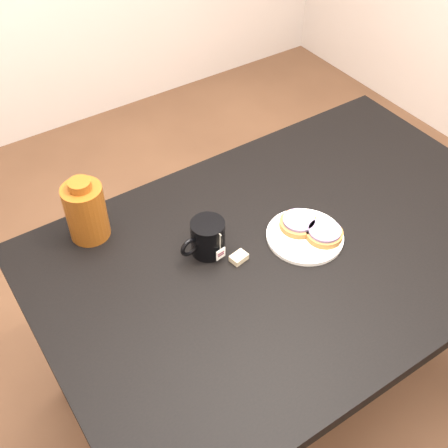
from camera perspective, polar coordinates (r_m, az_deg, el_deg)
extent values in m
plane|color=brown|center=(2.16, 5.30, -15.83)|extent=(4.00, 4.00, 0.00)
cube|color=black|center=(1.57, 7.03, -2.49)|extent=(1.40, 0.90, 0.04)
cylinder|color=black|center=(1.92, -17.20, -10.72)|extent=(0.06, 0.06, 0.71)
cylinder|color=black|center=(2.36, 12.45, 3.40)|extent=(0.06, 0.06, 0.71)
cylinder|color=white|center=(1.57, 8.21, -1.24)|extent=(0.21, 0.21, 0.01)
torus|color=white|center=(1.57, 8.23, -1.09)|extent=(0.21, 0.21, 0.01)
cylinder|color=brown|center=(1.58, 7.57, 0.02)|extent=(0.13, 0.13, 0.02)
cylinder|color=gray|center=(1.57, 7.62, 0.37)|extent=(0.11, 0.11, 0.01)
cylinder|color=brown|center=(1.56, 10.14, -1.00)|extent=(0.14, 0.14, 0.02)
cylinder|color=gray|center=(1.56, 10.20, -0.66)|extent=(0.12, 0.12, 0.01)
cylinder|color=black|center=(1.49, -1.64, -1.36)|extent=(0.10, 0.10, 0.10)
cylinder|color=black|center=(1.46, -1.68, -0.17)|extent=(0.08, 0.08, 0.00)
torus|color=black|center=(1.46, -3.53, -2.36)|extent=(0.06, 0.02, 0.06)
cylinder|color=beige|center=(1.45, -0.39, -1.80)|extent=(0.00, 0.00, 0.06)
cube|color=white|center=(1.48, -0.38, -3.01)|extent=(0.03, 0.01, 0.03)
cube|color=#C6B793|center=(1.50, 1.52, -3.43)|extent=(0.05, 0.04, 0.02)
cylinder|color=#5B290C|center=(1.56, -13.84, 1.20)|extent=(0.12, 0.12, 0.17)
cylinder|color=#5B290C|center=(1.50, -14.45, 3.84)|extent=(0.06, 0.06, 0.02)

